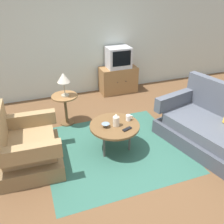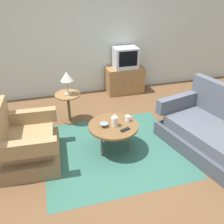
# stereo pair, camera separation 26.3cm
# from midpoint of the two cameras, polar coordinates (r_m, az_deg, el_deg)

# --- Properties ---
(ground_plane) EXTENTS (16.00, 16.00, 0.00)m
(ground_plane) POSITION_cam_midpoint_polar(r_m,az_deg,el_deg) (3.86, 4.40, -9.92)
(ground_plane) COLOR brown
(back_wall) EXTENTS (9.00, 0.12, 2.70)m
(back_wall) POSITION_cam_midpoint_polar(r_m,az_deg,el_deg) (5.59, -4.28, 17.87)
(back_wall) COLOR #B2BCB2
(back_wall) RESTS_ON ground
(area_rug) EXTENTS (2.17, 1.98, 0.00)m
(area_rug) POSITION_cam_midpoint_polar(r_m,az_deg,el_deg) (3.95, 2.23, -8.82)
(area_rug) COLOR #2D5B4C
(area_rug) RESTS_ON ground
(armchair) EXTENTS (0.90, 1.03, 0.90)m
(armchair) POSITION_cam_midpoint_polar(r_m,az_deg,el_deg) (3.73, -17.99, -7.31)
(armchair) COLOR brown
(armchair) RESTS_ON ground
(couch) EXTENTS (1.32, 1.89, 0.96)m
(couch) POSITION_cam_midpoint_polar(r_m,az_deg,el_deg) (4.14, 25.23, -4.81)
(couch) COLOR #3E424B
(couch) RESTS_ON ground
(coffee_table) EXTENTS (0.77, 0.77, 0.47)m
(coffee_table) POSITION_cam_midpoint_polar(r_m,az_deg,el_deg) (3.70, 2.36, -3.54)
(coffee_table) COLOR brown
(coffee_table) RESTS_ON ground
(side_table) EXTENTS (0.47, 0.47, 0.58)m
(side_table) POSITION_cam_midpoint_polar(r_m,az_deg,el_deg) (4.52, -8.64, 2.31)
(side_table) COLOR olive
(side_table) RESTS_ON ground
(tv_stand) EXTENTS (0.86, 0.45, 0.62)m
(tv_stand) POSITION_cam_midpoint_polar(r_m,az_deg,el_deg) (5.80, 4.35, 7.52)
(tv_stand) COLOR olive
(tv_stand) RESTS_ON ground
(television) EXTENTS (0.53, 0.43, 0.47)m
(television) POSITION_cam_midpoint_polar(r_m,az_deg,el_deg) (5.63, 4.51, 12.69)
(television) COLOR #B7B7BC
(television) RESTS_ON tv_stand
(table_lamp) EXTENTS (0.22, 0.22, 0.43)m
(table_lamp) POSITION_cam_midpoint_polar(r_m,az_deg,el_deg) (4.31, -8.94, 8.11)
(table_lamp) COLOR #9E937A
(table_lamp) RESTS_ON side_table
(vase) EXTENTS (0.10, 0.10, 0.21)m
(vase) POSITION_cam_midpoint_polar(r_m,az_deg,el_deg) (3.61, 2.71, -1.96)
(vase) COLOR beige
(vase) RESTS_ON coffee_table
(mug) EXTENTS (0.12, 0.07, 0.09)m
(mug) POSITION_cam_midpoint_polar(r_m,az_deg,el_deg) (3.77, 5.77, -1.54)
(mug) COLOR white
(mug) RESTS_ON coffee_table
(bowl) EXTENTS (0.12, 0.12, 0.06)m
(bowl) POSITION_cam_midpoint_polar(r_m,az_deg,el_deg) (3.62, 0.17, -3.14)
(bowl) COLOR slate
(bowl) RESTS_ON coffee_table
(tv_remote_dark) EXTENTS (0.16, 0.10, 0.02)m
(tv_remote_dark) POSITION_cam_midpoint_polar(r_m,az_deg,el_deg) (3.57, 5.24, -4.21)
(tv_remote_dark) COLOR black
(tv_remote_dark) RESTS_ON coffee_table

